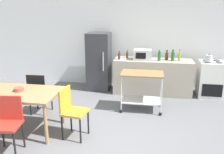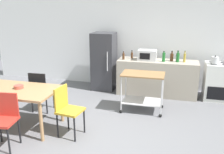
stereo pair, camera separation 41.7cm
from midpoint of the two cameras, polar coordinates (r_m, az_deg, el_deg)
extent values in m
plane|color=slate|center=(4.36, -6.50, -14.58)|extent=(12.00, 12.00, 0.00)
cube|color=white|center=(6.92, 0.54, 9.79)|extent=(8.40, 0.12, 2.90)
cube|color=#A89E8E|center=(6.44, 7.58, 0.08)|extent=(2.00, 0.64, 0.90)
cube|color=#A37A51|center=(4.78, -23.58, -3.42)|extent=(1.50, 0.90, 0.04)
cylinder|color=#A37A51|center=(4.28, -17.95, -10.58)|extent=(0.06, 0.06, 0.71)
cylinder|color=#A37A51|center=(4.91, -13.80, -6.66)|extent=(0.06, 0.06, 0.71)
cube|color=gold|center=(4.32, -11.42, -8.10)|extent=(0.45, 0.45, 0.04)
cube|color=gold|center=(4.32, -13.69, -5.08)|extent=(0.08, 0.38, 0.40)
cylinder|color=black|center=(4.22, -10.27, -12.36)|extent=(0.03, 0.03, 0.45)
cylinder|color=black|center=(4.49, -8.26, -10.43)|extent=(0.03, 0.03, 0.45)
cylinder|color=black|center=(4.38, -14.31, -11.54)|extent=(0.03, 0.03, 0.45)
cylinder|color=black|center=(4.64, -12.11, -9.75)|extent=(0.03, 0.03, 0.45)
cube|color=black|center=(5.48, -18.50, -3.35)|extent=(0.41, 0.41, 0.04)
cube|color=black|center=(5.26, -19.55, -1.73)|extent=(0.38, 0.04, 0.40)
cylinder|color=black|center=(5.63, -15.97, -5.24)|extent=(0.03, 0.03, 0.45)
cylinder|color=black|center=(5.78, -19.08, -4.98)|extent=(0.03, 0.03, 0.45)
cylinder|color=black|center=(5.35, -17.40, -6.54)|extent=(0.03, 0.03, 0.45)
cylinder|color=black|center=(5.50, -20.64, -6.22)|extent=(0.03, 0.03, 0.45)
cube|color=#B72D23|center=(4.21, -26.07, -10.25)|extent=(0.45, 0.45, 0.04)
cube|color=#B72D23|center=(4.26, -25.32, -6.56)|extent=(0.38, 0.08, 0.40)
cylinder|color=black|center=(4.11, -24.59, -14.56)|extent=(0.03, 0.03, 0.45)
cylinder|color=black|center=(4.52, -26.61, -11.92)|extent=(0.03, 0.03, 0.45)
cylinder|color=black|center=(4.37, -22.61, -12.39)|extent=(0.03, 0.03, 0.45)
cube|color=white|center=(6.58, 20.31, -0.48)|extent=(0.60, 0.60, 0.90)
cube|color=black|center=(6.35, 20.60, -3.01)|extent=(0.48, 0.01, 0.32)
cylinder|color=#47474C|center=(6.33, 19.74, 3.26)|extent=(0.16, 0.16, 0.02)
cylinder|color=#47474C|center=(6.38, 22.04, 3.12)|extent=(0.16, 0.16, 0.02)
cylinder|color=#47474C|center=(6.56, 19.41, 3.73)|extent=(0.16, 0.16, 0.02)
cylinder|color=#47474C|center=(6.61, 21.63, 3.59)|extent=(0.16, 0.16, 0.02)
cube|color=#333338|center=(6.66, -4.85, 3.59)|extent=(0.60, 0.60, 1.55)
cylinder|color=silver|center=(6.30, -4.00, 3.60)|extent=(0.02, 0.02, 0.50)
cube|color=olive|center=(5.25, 4.84, 0.81)|extent=(0.90, 0.56, 0.03)
cube|color=silver|center=(5.45, 4.69, -5.43)|extent=(0.83, 0.52, 0.02)
cylinder|color=silver|center=(5.19, -0.14, -3.81)|extent=(0.02, 0.02, 0.76)
sphere|color=black|center=(5.34, -0.14, -7.99)|extent=(0.07, 0.07, 0.07)
cylinder|color=silver|center=(5.12, 9.19, -4.30)|extent=(0.02, 0.02, 0.76)
sphere|color=black|center=(5.28, 8.99, -8.53)|extent=(0.07, 0.07, 0.07)
cylinder|color=silver|center=(5.65, 0.73, -2.09)|extent=(0.02, 0.02, 0.76)
sphere|color=black|center=(5.80, 0.71, -5.99)|extent=(0.07, 0.07, 0.07)
cylinder|color=silver|center=(5.59, 9.27, -2.52)|extent=(0.02, 0.02, 0.76)
sphere|color=black|center=(5.73, 9.08, -6.45)|extent=(0.07, 0.07, 0.07)
cylinder|color=#4C2D19|center=(6.32, -0.21, 4.83)|extent=(0.06, 0.06, 0.16)
cylinder|color=#4C2D19|center=(6.30, -0.21, 5.73)|extent=(0.03, 0.03, 0.05)
cylinder|color=black|center=(6.29, -0.21, 5.99)|extent=(0.03, 0.03, 0.01)
cylinder|color=#4C2D19|center=(6.47, 1.71, 5.08)|extent=(0.06, 0.06, 0.15)
cylinder|color=#4C2D19|center=(6.45, 1.72, 5.95)|extent=(0.03, 0.03, 0.05)
cylinder|color=black|center=(6.45, 1.72, 6.21)|extent=(0.03, 0.03, 0.01)
cube|color=silver|center=(6.30, 5.30, 5.23)|extent=(0.46, 0.34, 0.26)
cube|color=black|center=(6.14, 4.79, 4.94)|extent=(0.25, 0.01, 0.16)
cylinder|color=#1E6628|center=(6.23, 9.08, 4.75)|extent=(0.08, 0.08, 0.22)
cylinder|color=#1E6628|center=(6.20, 9.13, 5.90)|extent=(0.03, 0.03, 0.04)
cylinder|color=black|center=(6.20, 9.14, 6.11)|extent=(0.04, 0.04, 0.01)
cylinder|color=#4C2D19|center=(6.35, 10.82, 4.73)|extent=(0.08, 0.08, 0.18)
cylinder|color=#4C2D19|center=(6.33, 10.87, 5.79)|extent=(0.04, 0.04, 0.06)
cylinder|color=black|center=(6.32, 10.89, 6.11)|extent=(0.04, 0.04, 0.01)
cylinder|color=#1E6628|center=(6.28, 12.16, 4.66)|extent=(0.08, 0.08, 0.21)
cylinder|color=#1E6628|center=(6.25, 12.23, 5.87)|extent=(0.04, 0.04, 0.06)
cylinder|color=black|center=(6.25, 12.25, 6.17)|extent=(0.04, 0.04, 0.01)
cylinder|color=gold|center=(6.31, 13.62, 4.59)|extent=(0.06, 0.06, 0.21)
cylinder|color=gold|center=(6.28, 13.70, 5.79)|extent=(0.03, 0.03, 0.06)
cylinder|color=black|center=(6.28, 13.73, 6.12)|extent=(0.03, 0.03, 0.01)
cylinder|color=#B24C3F|center=(4.79, -23.28, -2.70)|extent=(0.18, 0.18, 0.06)
cylinder|color=silver|center=(6.33, 19.88, 4.09)|extent=(0.17, 0.17, 0.16)
sphere|color=black|center=(6.31, 19.96, 4.93)|extent=(0.03, 0.03, 0.03)
cylinder|color=silver|center=(6.35, 20.92, 4.24)|extent=(0.08, 0.02, 0.07)
camera|label=1|loc=(0.21, -92.34, -0.68)|focal=39.20mm
camera|label=2|loc=(0.21, 87.66, 0.68)|focal=39.20mm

